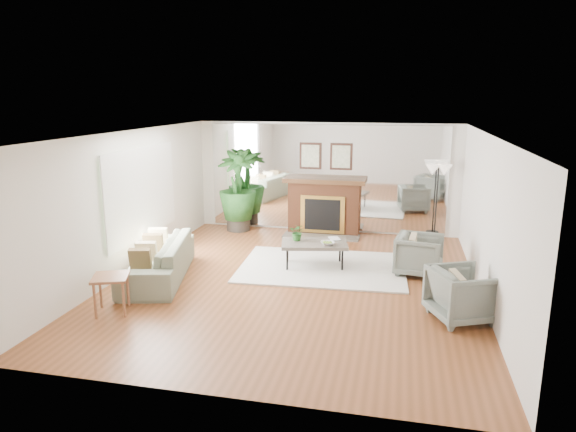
% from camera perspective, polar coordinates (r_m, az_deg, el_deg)
% --- Properties ---
extents(ground, '(7.00, 7.00, 0.00)m').
position_cam_1_polar(ground, '(8.78, 0.74, -7.35)').
color(ground, brown).
rests_on(ground, ground).
extents(wall_left, '(0.02, 7.00, 2.50)m').
position_cam_1_polar(wall_left, '(9.48, -17.23, 1.46)').
color(wall_left, silver).
rests_on(wall_left, ground).
extents(wall_right, '(0.02, 7.00, 2.50)m').
position_cam_1_polar(wall_right, '(8.36, 21.25, -0.38)').
color(wall_right, silver).
rests_on(wall_right, ground).
extents(wall_back, '(6.00, 0.02, 2.50)m').
position_cam_1_polar(wall_back, '(11.80, 4.22, 4.26)').
color(wall_back, silver).
rests_on(wall_back, ground).
extents(mirror_panel, '(5.40, 0.04, 2.40)m').
position_cam_1_polar(mirror_panel, '(11.78, 4.20, 4.24)').
color(mirror_panel, silver).
rests_on(mirror_panel, wall_back).
extents(window_panel, '(0.04, 2.40, 1.50)m').
position_cam_1_polar(window_panel, '(9.79, -15.98, 2.50)').
color(window_panel, '#B2E09E').
rests_on(window_panel, wall_left).
extents(fireplace, '(1.85, 0.83, 2.05)m').
position_cam_1_polar(fireplace, '(11.69, 4.01, 1.22)').
color(fireplace, brown).
rests_on(fireplace, ground).
extents(area_rug, '(3.09, 2.29, 0.03)m').
position_cam_1_polar(area_rug, '(9.48, 3.82, -5.71)').
color(area_rug, silver).
rests_on(area_rug, ground).
extents(coffee_table, '(1.30, 0.92, 0.47)m').
position_cam_1_polar(coffee_table, '(9.40, 2.94, -3.17)').
color(coffee_table, '#63594E').
rests_on(coffee_table, ground).
extents(sofa, '(1.43, 2.46, 0.67)m').
position_cam_1_polar(sofa, '(9.15, -14.27, -4.68)').
color(sofa, slate).
rests_on(sofa, ground).
extents(armchair_back, '(0.90, 0.88, 0.72)m').
position_cam_1_polar(armchair_back, '(9.32, 14.36, -4.21)').
color(armchair_back, gray).
rests_on(armchair_back, ground).
extents(armchair_front, '(1.08, 1.07, 0.75)m').
position_cam_1_polar(armchair_front, '(7.66, 18.82, -8.25)').
color(armchair_front, gray).
rests_on(armchair_front, ground).
extents(side_table, '(0.64, 0.64, 0.56)m').
position_cam_1_polar(side_table, '(7.88, -19.10, -6.93)').
color(side_table, '#955D3B').
rests_on(side_table, ground).
extents(potted_ficus, '(0.94, 0.94, 1.89)m').
position_cam_1_polar(potted_ficus, '(11.92, -5.62, 3.14)').
color(potted_ficus, '#29241E').
rests_on(potted_ficus, ground).
extents(floor_lamp, '(0.55, 0.30, 1.68)m').
position_cam_1_polar(floor_lamp, '(11.30, 16.34, 4.29)').
color(floor_lamp, black).
rests_on(floor_lamp, ground).
extents(tabletop_plant, '(0.31, 0.27, 0.32)m').
position_cam_1_polar(tabletop_plant, '(9.45, 1.08, -1.80)').
color(tabletop_plant, '#2D6726').
rests_on(tabletop_plant, coffee_table).
extents(fruit_bowl, '(0.31, 0.31, 0.06)m').
position_cam_1_polar(fruit_bowl, '(9.23, 4.41, -3.04)').
color(fruit_bowl, '#955D3B').
rests_on(fruit_bowl, coffee_table).
extents(book, '(0.27, 0.31, 0.02)m').
position_cam_1_polar(book, '(9.59, 4.62, -2.55)').
color(book, '#955D3B').
rests_on(book, coffee_table).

